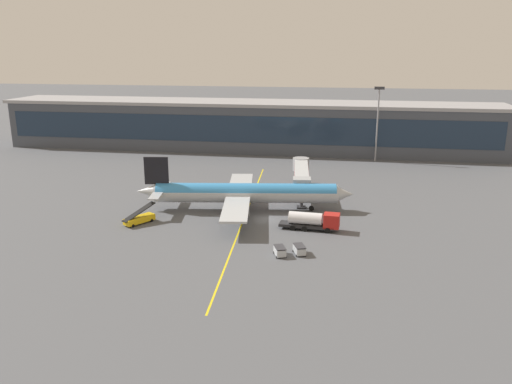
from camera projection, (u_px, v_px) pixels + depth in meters
The scene contains 10 objects.
ground_plane at pixel (266, 219), 99.00m from camera, with size 700.00×700.00×0.00m, color #515459.
apron_lead_in_line at pixel (245, 215), 101.61m from camera, with size 0.30×80.00×0.01m, color yellow.
terminal_building at pixel (248, 125), 165.81m from camera, with size 158.33×19.98×15.41m.
main_airliner at pixel (244, 193), 103.54m from camera, with size 43.52×34.83×10.92m.
jet_bridge at pixel (301, 174), 114.91m from camera, with size 5.78×23.29×6.36m.
fuel_tanker at pixel (313, 221), 92.76m from camera, with size 10.94×3.23×3.25m.
belt_loader at pixel (139, 219), 96.31m from camera, with size 4.79×6.56×3.49m.
baggage_cart_0 at pixel (280, 251), 81.47m from camera, with size 2.38×3.02×1.48m.
baggage_cart_1 at pixel (299, 249), 82.05m from camera, with size 2.38×3.02×1.48m.
apron_light_mast_0 at pixel (378, 118), 146.65m from camera, with size 2.80×0.50×21.30m.
Camera 1 is at (14.13, -92.91, 31.61)m, focal length 36.26 mm.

